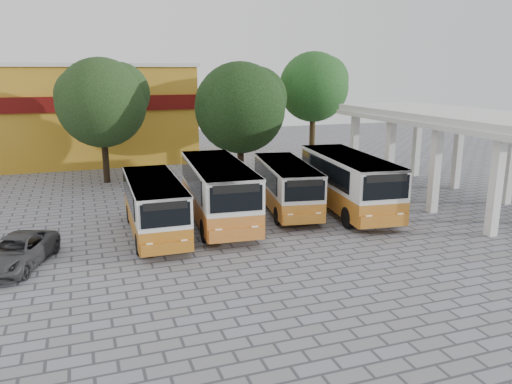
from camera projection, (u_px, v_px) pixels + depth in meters
name	position (u px, v px, depth m)	size (l,w,h in m)	color
ground	(321.00, 237.00, 23.86)	(90.00, 90.00, 0.00)	gray
terminal_shelter	(451.00, 119.00, 29.75)	(6.80, 15.80, 5.40)	silver
shophouse_block	(72.00, 113.00, 43.10)	(20.40, 10.40, 8.30)	#B4811C
bus_far_left	(154.00, 203.00, 23.78)	(2.46, 7.61, 2.73)	#AB6316
bus_centre_left	(218.00, 189.00, 25.70)	(3.33, 8.90, 3.14)	#C26E25
bus_centre_right	(286.00, 184.00, 27.92)	(3.47, 7.88, 2.73)	#C27521
bus_far_right	(348.00, 180.00, 27.73)	(3.62, 9.05, 3.17)	#B4691C
tree_left	(103.00, 100.00, 34.09)	(6.41, 6.11, 8.64)	black
tree_middle	(241.00, 105.00, 34.17)	(6.56, 6.24, 8.37)	black
tree_right	(314.00, 85.00, 39.61)	(5.80, 5.52, 9.21)	#43321B
parked_car	(16.00, 252.00, 20.12)	(2.09, 4.53, 1.26)	#37373A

